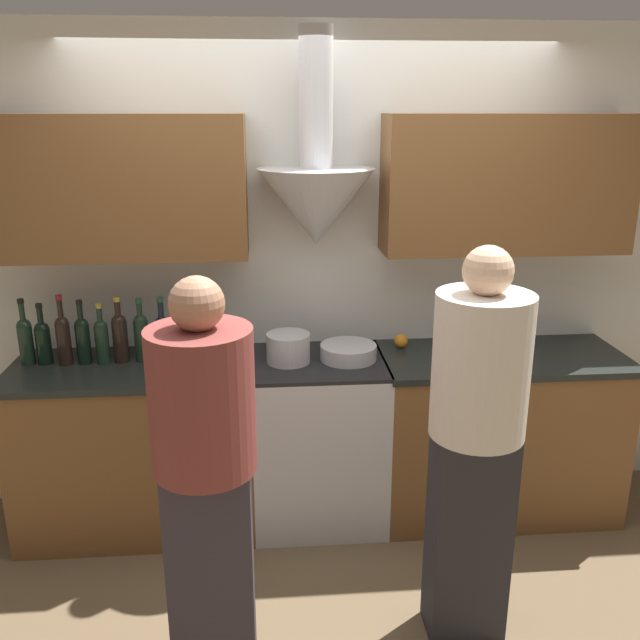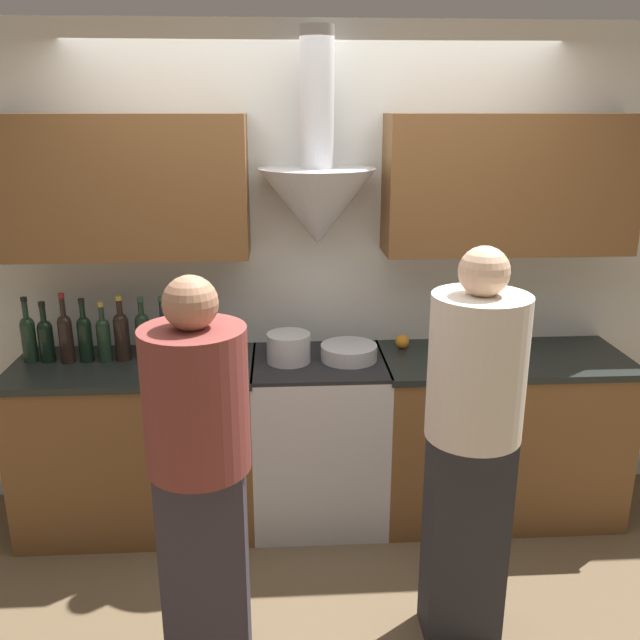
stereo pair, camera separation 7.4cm
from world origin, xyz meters
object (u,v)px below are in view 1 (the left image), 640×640
Objects in this scene: mixing_bowl at (348,352)px; orange_fruit at (401,341)px; wine_bottle_3 at (83,338)px; saucepan at (496,351)px; person_foreground_left at (206,473)px; wine_bottle_5 at (120,335)px; wine_bottle_0 at (25,338)px; wine_bottle_6 at (141,335)px; wine_bottle_7 at (163,335)px; stock_pot at (288,348)px; wine_bottle_4 at (102,339)px; wine_bottle_8 at (184,335)px; wine_bottle_1 at (43,340)px; person_foreground_right at (476,435)px; wine_bottle_9 at (203,337)px; wine_bottle_2 at (63,337)px; stove_range at (318,438)px.

orange_fruit is at bearing 26.95° from mixing_bowl.
wine_bottle_3 is 1.36m from mixing_bowl.
person_foreground_left reaches higher than saucepan.
wine_bottle_3 reaches higher than orange_fruit.
wine_bottle_5 is 1.26m from person_foreground_left.
saucepan is at bearing -2.66° from wine_bottle_0.
wine_bottle_5 is 0.11m from wine_bottle_6.
wine_bottle_5 reaches higher than wine_bottle_7.
orange_fruit is (0.62, 0.17, -0.04)m from stock_pot.
wine_bottle_4 is 0.92× the size of wine_bottle_5.
person_foreground_left is at bearing -121.39° from mixing_bowl.
mixing_bowl is (0.31, 0.01, -0.04)m from stock_pot.
wine_bottle_8 is at bearing 0.45° from wine_bottle_5.
wine_bottle_1 is at bearing 128.29° from person_foreground_left.
person_foreground_right is at bearing -36.09° from wine_bottle_7.
wine_bottle_5 reaches higher than mixing_bowl.
wine_bottle_9 is 4.30× the size of orange_fruit.
wine_bottle_2 is 1.10× the size of wine_bottle_6.
stock_pot is 0.76× the size of mixing_bowl.
wine_bottle_1 is at bearing -177.32° from orange_fruit.
stove_range is at bearing -4.30° from wine_bottle_6.
wine_bottle_2 is at bearing -176.50° from orange_fruit.
person_foreground_left reaches higher than mixing_bowl.
wine_bottle_1 is at bearing 176.58° from wine_bottle_4.
person_foreground_right reaches higher than wine_bottle_8.
wine_bottle_3 is at bearing 177.38° from saucepan.
wine_bottle_7 is at bearing -0.54° from wine_bottle_5.
wine_bottle_7 is 1.15× the size of mixing_bowl.
person_foreground_left reaches higher than wine_bottle_2.
saucepan is (0.94, -0.04, 0.49)m from stove_range.
person_foreground_right is (0.71, -0.91, -0.06)m from stock_pot.
person_foreground_right is at bearing -32.22° from wine_bottle_5.
wine_bottle_0 is 1.53× the size of stock_pot.
wine_bottle_1 is 1.47m from person_foreground_left.
wine_bottle_3 reaches higher than stove_range.
mixing_bowl is at bearing -0.33° from stove_range.
person_foreground_right reaches higher than wine_bottle_9.
stock_pot is at bearing 178.72° from saucepan.
saucepan is (0.47, -0.19, -0.00)m from orange_fruit.
wine_bottle_5 is 1.54× the size of stock_pot.
wine_bottle_7 reaches higher than wine_bottle_3.
person_foreground_right is (1.36, -0.99, -0.12)m from wine_bottle_7.
wine_bottle_0 reaches higher than wine_bottle_1.
wine_bottle_8 is 1.60m from person_foreground_right.
wine_bottle_4 is (0.19, 0.00, -0.01)m from wine_bottle_2.
mixing_bowl is (1.45, -0.05, -0.11)m from wine_bottle_2.
wine_bottle_2 is at bearing -178.47° from wine_bottle_7.
wine_bottle_7 is 1.19m from person_foreground_left.
wine_bottle_2 is 1.99× the size of saucepan.
stock_pot is at bearing -3.15° from wine_bottle_2.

